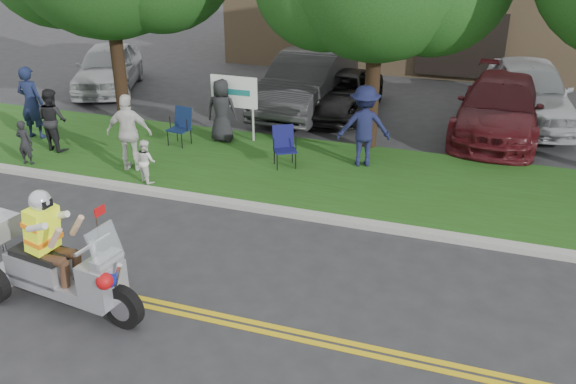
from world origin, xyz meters
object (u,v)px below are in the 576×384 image
(spectator_adult_mid, at_px, (53,120))
(spectator_adult_right, at_px, (129,133))
(lawn_chair_b, at_px, (284,143))
(parked_car_left, at_px, (307,83))
(parked_car_mid, at_px, (340,93))
(lawn_chair_a, at_px, (181,124))
(spectator_adult_left, at_px, (31,102))
(parked_car_far_right, at_px, (528,91))
(trike_scooter, at_px, (54,266))
(parked_car_far_left, at_px, (108,67))
(parked_car_right, at_px, (500,107))

(spectator_adult_mid, height_order, spectator_adult_right, spectator_adult_right)
(lawn_chair_b, height_order, parked_car_left, parked_car_left)
(parked_car_mid, bearing_deg, lawn_chair_a, -128.90)
(lawn_chair_b, xyz_separation_m, parked_car_left, (-0.90, 4.61, 0.22))
(spectator_adult_left, bearing_deg, lawn_chair_b, 178.28)
(spectator_adult_right, height_order, parked_car_far_right, spectator_adult_right)
(parked_car_mid, bearing_deg, spectator_adult_right, -121.20)
(trike_scooter, bearing_deg, parked_car_far_right, 67.72)
(spectator_adult_left, xyz_separation_m, parked_car_left, (5.88, 4.90, -0.19))
(lawn_chair_b, xyz_separation_m, spectator_adult_right, (-3.19, -1.38, 0.35))
(spectator_adult_mid, distance_m, parked_car_left, 7.28)
(lawn_chair_a, relative_size, parked_car_mid, 0.21)
(parked_car_far_left, relative_size, parked_car_right, 0.85)
(lawn_chair_a, distance_m, spectator_adult_right, 1.95)
(trike_scooter, height_order, lawn_chair_a, trike_scooter)
(trike_scooter, xyz_separation_m, lawn_chair_a, (-1.48, 6.74, -0.03))
(parked_car_far_right, bearing_deg, spectator_adult_mid, -157.29)
(parked_car_far_left, distance_m, parked_car_right, 12.55)
(trike_scooter, height_order, lawn_chair_b, trike_scooter)
(spectator_adult_mid, height_order, parked_car_mid, spectator_adult_mid)
(trike_scooter, height_order, parked_car_right, trike_scooter)
(spectator_adult_left, relative_size, parked_car_mid, 0.43)
(spectator_adult_left, bearing_deg, lawn_chair_a, -172.25)
(spectator_adult_mid, distance_m, parked_car_mid, 8.02)
(lawn_chair_b, relative_size, spectator_adult_mid, 0.61)
(trike_scooter, distance_m, spectator_adult_left, 7.97)
(spectator_adult_left, distance_m, spectator_adult_mid, 1.24)
(parked_car_mid, bearing_deg, spectator_adult_left, -146.78)
(spectator_adult_left, xyz_separation_m, parked_car_mid, (6.90, 4.94, -0.43))
(spectator_adult_left, bearing_deg, parked_car_mid, -148.59)
(parked_car_far_right, bearing_deg, parked_car_right, -123.09)
(parked_car_right, bearing_deg, parked_car_far_right, 68.59)
(lawn_chair_b, distance_m, parked_car_right, 6.25)
(spectator_adult_mid, xyz_separation_m, parked_car_far_left, (-2.21, 5.59, -0.11))
(spectator_adult_mid, xyz_separation_m, parked_car_far_right, (11.01, 6.49, 0.01))
(lawn_chair_a, height_order, parked_car_mid, parked_car_mid)
(parked_car_mid, distance_m, parked_car_right, 4.54)
(spectator_adult_left, relative_size, parked_car_right, 0.36)
(spectator_adult_left, relative_size, spectator_adult_right, 1.07)
(spectator_adult_left, distance_m, parked_car_far_right, 13.46)
(spectator_adult_left, bearing_deg, spectator_adult_right, 158.95)
(lawn_chair_b, bearing_deg, parked_car_left, 71.29)
(lawn_chair_b, relative_size, parked_car_far_right, 0.18)
(lawn_chair_a, bearing_deg, parked_car_left, 71.57)
(parked_car_left, distance_m, parked_car_far_right, 6.30)
(trike_scooter, relative_size, parked_car_right, 0.55)
(lawn_chair_a, xyz_separation_m, parked_car_far_left, (-4.97, 4.20, 0.13))
(spectator_adult_right, height_order, parked_car_mid, spectator_adult_right)
(spectator_adult_mid, xyz_separation_m, parked_car_mid, (5.81, 5.51, -0.26))
(parked_car_left, distance_m, parked_car_right, 5.55)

